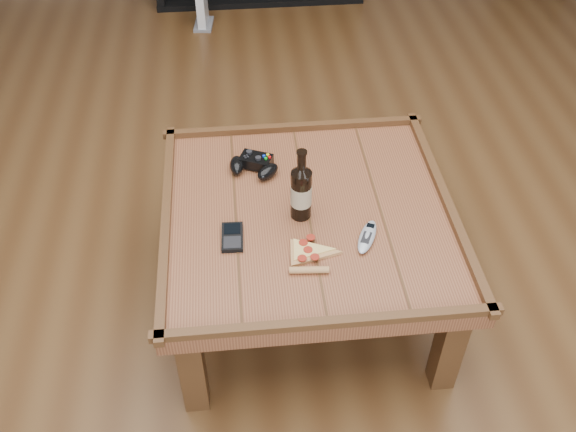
{
  "coord_description": "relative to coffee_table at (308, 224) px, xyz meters",
  "views": [
    {
      "loc": [
        -0.23,
        -1.6,
        1.95
      ],
      "look_at": [
        -0.08,
        -0.09,
        0.52
      ],
      "focal_mm": 40.0,
      "sensor_mm": 36.0,
      "label": 1
    }
  ],
  "objects": [
    {
      "name": "remote_control",
      "position": [
        0.18,
        -0.15,
        0.07
      ],
      "size": [
        0.11,
        0.17,
        0.02
      ],
      "rotation": [
        0.0,
        0.0,
        -0.43
      ],
      "color": "#A0A6AE",
      "rests_on": "coffee_table"
    },
    {
      "name": "game_controller",
      "position": [
        -0.17,
        0.24,
        0.09
      ],
      "size": [
        0.19,
        0.17,
        0.05
      ],
      "rotation": [
        0.0,
        0.0,
        -0.41
      ],
      "color": "black",
      "rests_on": "coffee_table"
    },
    {
      "name": "pizza_slice",
      "position": [
        -0.03,
        -0.21,
        0.07
      ],
      "size": [
        0.15,
        0.23,
        0.02
      ],
      "rotation": [
        0.0,
        0.0,
        -0.08
      ],
      "color": "tan",
      "rests_on": "coffee_table"
    },
    {
      "name": "smartphone",
      "position": [
        -0.26,
        -0.1,
        0.07
      ],
      "size": [
        0.07,
        0.13,
        0.02
      ],
      "rotation": [
        0.0,
        0.0,
        -0.04
      ],
      "color": "black",
      "rests_on": "coffee_table"
    },
    {
      "name": "beer_bottle",
      "position": [
        -0.03,
        -0.01,
        0.17
      ],
      "size": [
        0.07,
        0.07,
        0.27
      ],
      "color": "black",
      "rests_on": "coffee_table"
    },
    {
      "name": "coffee_table",
      "position": [
        0.0,
        0.0,
        0.0
      ],
      "size": [
        1.03,
        1.03,
        0.48
      ],
      "color": "brown",
      "rests_on": "ground"
    },
    {
      "name": "ground",
      "position": [
        0.0,
        0.0,
        -0.39
      ],
      "size": [
        6.0,
        6.0,
        0.0
      ],
      "primitive_type": "plane",
      "color": "#4B2D15",
      "rests_on": "ground"
    },
    {
      "name": "game_console",
      "position": [
        -0.39,
        2.31,
        -0.27
      ],
      "size": [
        0.14,
        0.21,
        0.26
      ],
      "rotation": [
        0.0,
        0.0,
        -0.11
      ],
      "color": "gray",
      "rests_on": "ground"
    }
  ]
}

